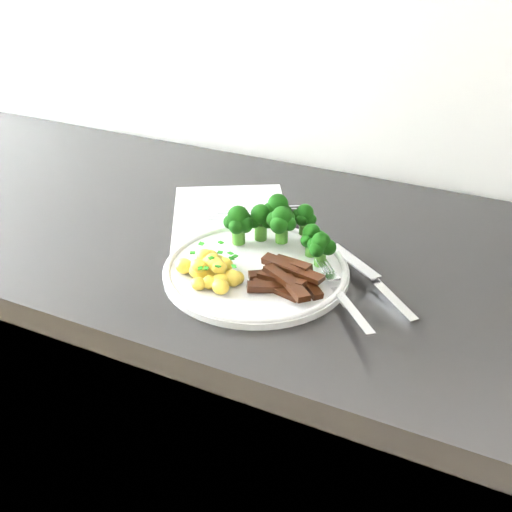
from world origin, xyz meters
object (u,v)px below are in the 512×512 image
plate (256,269)px  potatoes (212,270)px  broccoli (281,223)px  fork (344,298)px  recipe_paper (231,220)px  knife (381,289)px  beef_strips (285,278)px  counter (271,449)px

plate → potatoes: (-0.04, -0.05, 0.02)m
broccoli → fork: size_ratio=1.18×
potatoes → recipe_paper: bearing=109.8°
fork → knife: (0.03, 0.06, -0.01)m
beef_strips → plate: bearing=157.7°
recipe_paper → fork: 0.30m
broccoli → potatoes: size_ratio=1.73×
potatoes → plate: bearing=47.9°
potatoes → knife: potatoes is taller
counter → plate: 0.48m
recipe_paper → plate: (0.11, -0.13, 0.01)m
plate → broccoli: broccoli is taller
counter → knife: (0.19, -0.07, 0.47)m
counter → potatoes: (-0.03, -0.14, 0.49)m
recipe_paper → potatoes: bearing=-70.2°
plate → beef_strips: 0.06m
plate → beef_strips: (0.06, -0.02, 0.01)m
recipe_paper → broccoli: broccoli is taller
broccoli → knife: bearing=-15.8°
fork → potatoes: bearing=-174.0°
counter → broccoli: broccoli is taller
broccoli → fork: 0.17m
counter → fork: bearing=-38.5°
plate → fork: (0.14, -0.03, 0.01)m
recipe_paper → knife: 0.31m
counter → broccoli: 0.51m
broccoli → beef_strips: bearing=-63.1°
counter → knife: knife is taller
plate → beef_strips: beef_strips is taller
potatoes → beef_strips: (0.10, 0.03, -0.00)m
fork → knife: 0.07m
recipe_paper → knife: size_ratio=1.99×
broccoli → fork: bearing=-37.3°
plate → knife: bearing=8.5°
beef_strips → counter: bearing=120.4°
recipe_paper → potatoes: size_ratio=3.20×
recipe_paper → knife: bearing=-20.7°
counter → fork: 0.52m
counter → broccoli: (0.02, -0.02, 0.51)m
counter → beef_strips: 0.50m
recipe_paper → knife: knife is taller
broccoli → potatoes: 0.14m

